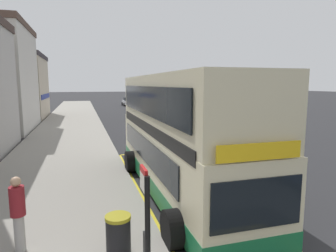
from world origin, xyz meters
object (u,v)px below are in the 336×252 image
object	(u,v)px
double_decker_bus	(178,138)
litter_bin	(118,235)
bus_stop_sign	(147,233)
pedestrian_waiting_near_sign	(18,211)
parked_car_white_behind	(128,102)

from	to	relation	value
double_decker_bus	litter_bin	size ratio (longest dim) A/B	11.11
bus_stop_sign	pedestrian_waiting_near_sign	xyz separation A→B (m)	(-2.46, 2.84, -0.54)
bus_stop_sign	litter_bin	distance (m)	2.32
litter_bin	pedestrian_waiting_near_sign	bearing A→B (deg)	160.27
parked_car_white_behind	litter_bin	size ratio (longest dim) A/B	4.44
bus_stop_sign	parked_car_white_behind	xyz separation A→B (m)	(7.53, 51.30, -0.88)
parked_car_white_behind	pedestrian_waiting_near_sign	world-z (taller)	pedestrian_waiting_near_sign
bus_stop_sign	litter_bin	world-z (taller)	bus_stop_sign
bus_stop_sign	pedestrian_waiting_near_sign	size ratio (longest dim) A/B	1.42
double_decker_bus	parked_car_white_behind	world-z (taller)	double_decker_bus
bus_stop_sign	parked_car_white_behind	size ratio (longest dim) A/B	0.62
double_decker_bus	pedestrian_waiting_near_sign	bearing A→B (deg)	-148.28
bus_stop_sign	pedestrian_waiting_near_sign	world-z (taller)	bus_stop_sign
double_decker_bus	pedestrian_waiting_near_sign	distance (m)	5.90
double_decker_bus	parked_car_white_behind	distance (m)	45.69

